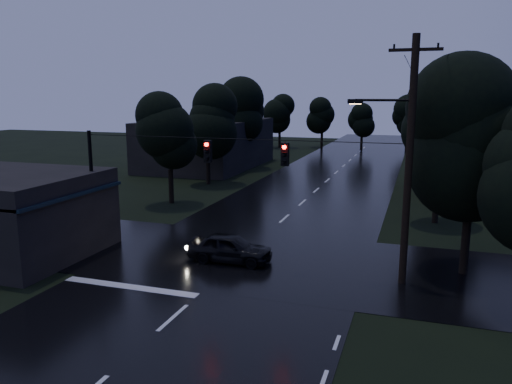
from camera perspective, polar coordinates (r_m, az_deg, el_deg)
The scene contains 16 objects.
main_road at distance 41.10m, azimuth 6.90°, elevation 0.17°, with size 12.00×120.00×0.02m, color black.
cross_street at distance 24.25m, azimuth -1.71°, elevation -7.49°, with size 60.00×9.00×0.02m, color black.
building_far_right at distance 44.36m, azimuth 26.09°, elevation 2.80°, with size 10.00×14.00×4.40m, color black.
building_far_left at distance 54.46m, azimuth -5.52°, elevation 5.53°, with size 10.00×16.00×5.00m, color black.
utility_pole_main at distance 20.74m, azimuth 16.86°, elevation 3.79°, with size 3.50×0.30×10.00m.
utility_pole_far at distance 37.78m, azimuth 18.88°, elevation 4.65°, with size 2.00×0.30×7.50m.
anchor_pole_left at distance 26.14m, azimuth -18.17°, elevation 0.12°, with size 0.18×0.18×6.00m, color black.
span_signals at distance 21.99m, azimuth -1.33°, elevation 4.62°, with size 15.00×0.37×1.12m.
tree_corner_near at distance 22.75m, azimuth 23.68°, elevation 5.81°, with size 4.48×4.48×9.44m.
tree_left_a at distance 35.91m, azimuth -9.89°, elevation 6.96°, with size 3.92×3.92×8.26m.
tree_left_b at distance 43.33m, azimuth -5.59°, elevation 8.25°, with size 4.20×4.20×8.85m.
tree_left_c at distance 52.81m, azimuth -1.77°, elevation 9.20°, with size 4.48×4.48×9.44m.
tree_right_a at distance 31.68m, azimuth 20.40°, elevation 6.59°, with size 4.20×4.20×8.85m.
tree_right_b at distance 39.66m, azimuth 20.95°, elevation 7.86°, with size 4.48×4.48×9.44m.
tree_right_c at distance 49.66m, azimuth 21.22°, elevation 8.78°, with size 4.76×4.76×10.03m.
car at distance 23.47m, azimuth -2.99°, elevation -6.39°, with size 1.60×3.97×1.35m, color black.
Camera 1 is at (7.90, -9.59, 7.72)m, focal length 35.00 mm.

